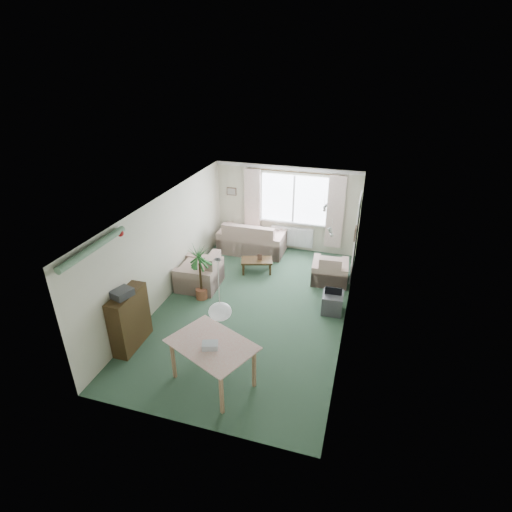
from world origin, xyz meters
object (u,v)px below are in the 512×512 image
(sofa, at_px, (252,236))
(houseplant, at_px, (200,273))
(armchair_corner, at_px, (330,267))
(tv_cube, at_px, (332,303))
(bookshelf, at_px, (130,320))
(dining_table, at_px, (213,363))
(pet_bed, at_px, (325,275))
(coffee_table, at_px, (257,266))
(armchair_left, at_px, (199,269))

(sofa, height_order, houseplant, houseplant)
(armchair_corner, relative_size, tv_cube, 1.79)
(sofa, bearing_deg, bookshelf, 77.72)
(sofa, bearing_deg, dining_table, 99.79)
(pet_bed, bearing_deg, bookshelf, -130.76)
(coffee_table, bearing_deg, sofa, 112.57)
(coffee_table, bearing_deg, armchair_corner, 2.50)
(armchair_corner, relative_size, pet_bed, 1.64)
(coffee_table, bearing_deg, tv_cube, -30.60)
(houseplant, bearing_deg, bookshelf, -107.89)
(sofa, bearing_deg, armchair_left, 73.32)
(houseplant, bearing_deg, armchair_left, 118.12)
(armchair_corner, bearing_deg, bookshelf, 42.55)
(coffee_table, distance_m, dining_table, 3.94)
(sofa, relative_size, armchair_corner, 2.13)
(sofa, distance_m, armchair_corner, 2.55)
(armchair_left, relative_size, tv_cube, 2.07)
(armchair_corner, distance_m, pet_bed, 0.40)
(armchair_left, height_order, dining_table, armchair_left)
(armchair_left, height_order, houseplant, houseplant)
(coffee_table, bearing_deg, pet_bed, 8.68)
(sofa, xyz_separation_m, dining_table, (0.87, -5.05, -0.06))
(pet_bed, bearing_deg, dining_table, -107.59)
(dining_table, bearing_deg, armchair_left, 118.05)
(sofa, distance_m, bookshelf, 4.69)
(bookshelf, xyz_separation_m, houseplant, (0.61, 1.89, 0.09))
(pet_bed, bearing_deg, armchair_left, -155.29)
(armchair_corner, bearing_deg, dining_table, 65.92)
(armchair_corner, bearing_deg, armchair_left, 16.62)
(armchair_left, bearing_deg, tv_cube, 84.53)
(sofa, bearing_deg, houseplant, 81.84)
(bookshelf, height_order, pet_bed, bookshelf)
(tv_cube, height_order, pet_bed, tv_cube)
(armchair_left, bearing_deg, coffee_table, 130.67)
(armchair_left, distance_m, bookshelf, 2.42)
(bookshelf, xyz_separation_m, dining_table, (1.87, -0.48, -0.18))
(armchair_corner, relative_size, houseplant, 0.65)
(armchair_left, height_order, coffee_table, armchair_left)
(bookshelf, bearing_deg, sofa, 76.77)
(houseplant, bearing_deg, pet_bed, 35.11)
(armchair_left, bearing_deg, bookshelf, -10.40)
(tv_cube, bearing_deg, dining_table, -124.32)
(coffee_table, bearing_deg, dining_table, -84.14)
(sofa, height_order, bookshelf, bookshelf)
(tv_cube, bearing_deg, sofa, 134.66)
(armchair_corner, distance_m, coffee_table, 1.86)
(dining_table, xyz_separation_m, pet_bed, (1.33, 4.18, -0.35))
(pet_bed, bearing_deg, tv_cube, -76.93)
(houseplant, bearing_deg, sofa, 81.86)
(coffee_table, height_order, pet_bed, coffee_table)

